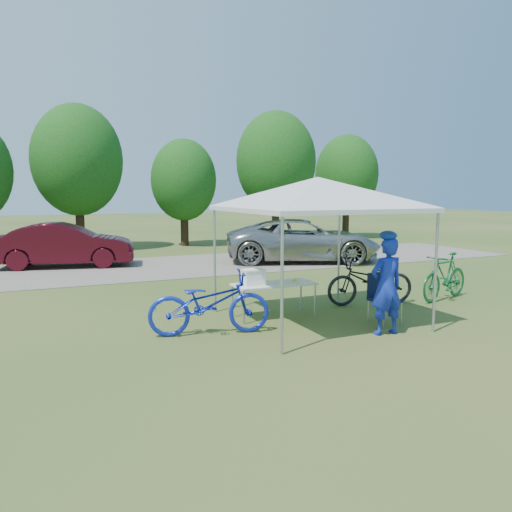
% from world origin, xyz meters
% --- Properties ---
extents(ground, '(100.00, 100.00, 0.00)m').
position_xyz_m(ground, '(0.00, 0.00, 0.00)').
color(ground, '#2D5119').
rests_on(ground, ground).
extents(gravel_strip, '(24.00, 5.00, 0.02)m').
position_xyz_m(gravel_strip, '(0.00, 8.00, 0.01)').
color(gravel_strip, gray).
rests_on(gravel_strip, ground).
extents(canopy, '(4.53, 4.53, 3.00)m').
position_xyz_m(canopy, '(0.00, 0.00, 2.65)').
color(canopy, '#A5A5AA').
rests_on(canopy, ground).
extents(treeline, '(24.89, 4.28, 6.30)m').
position_xyz_m(treeline, '(-0.29, 14.05, 3.53)').
color(treeline, '#382314').
rests_on(treeline, ground).
extents(folding_table, '(1.63, 0.68, 0.67)m').
position_xyz_m(folding_table, '(-0.57, 0.64, 0.63)').
color(folding_table, white).
rests_on(folding_table, ground).
extents(folding_chair, '(0.52, 0.53, 0.94)m').
position_xyz_m(folding_chair, '(1.08, -0.58, 0.56)').
color(folding_chair, black).
rests_on(folding_chair, ground).
extents(cooler, '(0.43, 0.29, 0.31)m').
position_xyz_m(cooler, '(-1.02, 0.64, 0.82)').
color(cooler, white).
rests_on(cooler, folding_table).
extents(ice_cream_cup, '(0.08, 0.08, 0.06)m').
position_xyz_m(ice_cream_cup, '(-0.14, 0.59, 0.70)').
color(ice_cream_cup, '#CDDB33').
rests_on(ice_cream_cup, folding_table).
extents(cyclist, '(0.63, 0.43, 1.69)m').
position_xyz_m(cyclist, '(0.64, -1.26, 0.84)').
color(cyclist, '#1429A8').
rests_on(cyclist, ground).
extents(bike_blue, '(2.20, 1.16, 1.10)m').
position_xyz_m(bike_blue, '(-2.14, -0.02, 0.55)').
color(bike_blue, '#1628C2').
rests_on(bike_blue, ground).
extents(bike_green, '(1.85, 0.97, 1.07)m').
position_xyz_m(bike_green, '(3.67, 0.43, 0.54)').
color(bike_green, '#16632F').
rests_on(bike_green, ground).
extents(bike_dark, '(2.08, 1.06, 1.04)m').
position_xyz_m(bike_dark, '(1.82, 0.72, 0.52)').
color(bike_dark, black).
rests_on(bike_dark, ground).
extents(minivan, '(5.90, 4.33, 1.49)m').
position_xyz_m(minivan, '(3.80, 7.22, 0.76)').
color(minivan, '#AAA9A5').
rests_on(minivan, gravel_strip).
extents(sedan, '(4.56, 2.36, 1.43)m').
position_xyz_m(sedan, '(-3.92, 9.29, 0.74)').
color(sedan, '#420B15').
rests_on(sedan, gravel_strip).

